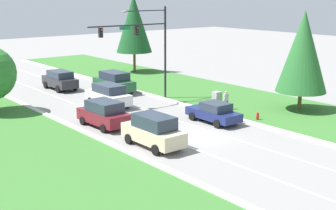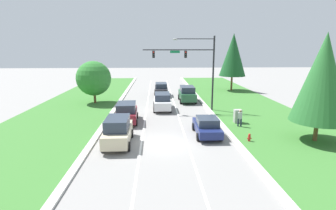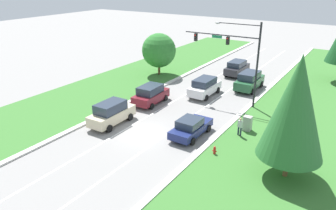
% 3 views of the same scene
% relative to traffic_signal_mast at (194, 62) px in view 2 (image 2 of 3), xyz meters
% --- Properties ---
extents(ground_plane, '(160.00, 160.00, 0.00)m').
position_rel_traffic_signal_mast_xyz_m(ground_plane, '(-3.78, -10.88, -5.74)').
color(ground_plane, gray).
extents(curb_strip_right, '(0.50, 90.00, 0.15)m').
position_rel_traffic_signal_mast_xyz_m(curb_strip_right, '(1.87, -10.88, -5.66)').
color(curb_strip_right, beige).
rests_on(curb_strip_right, ground_plane).
extents(curb_strip_left, '(0.50, 90.00, 0.15)m').
position_rel_traffic_signal_mast_xyz_m(curb_strip_left, '(-9.43, -10.88, -5.66)').
color(curb_strip_left, beige).
rests_on(curb_strip_left, ground_plane).
extents(grass_verge_right, '(10.00, 90.00, 0.08)m').
position_rel_traffic_signal_mast_xyz_m(grass_verge_right, '(7.12, -10.88, -5.70)').
color(grass_verge_right, '#38702D').
rests_on(grass_verge_right, ground_plane).
extents(grass_verge_left, '(10.00, 90.00, 0.08)m').
position_rel_traffic_signal_mast_xyz_m(grass_verge_left, '(-14.68, -10.88, -5.70)').
color(grass_verge_left, '#38702D').
rests_on(grass_verge_left, ground_plane).
extents(lane_stripe_inner_left, '(0.14, 81.00, 0.01)m').
position_rel_traffic_signal_mast_xyz_m(lane_stripe_inner_left, '(-5.58, -10.88, -5.73)').
color(lane_stripe_inner_left, white).
rests_on(lane_stripe_inner_left, ground_plane).
extents(lane_stripe_inner_right, '(0.14, 81.00, 0.01)m').
position_rel_traffic_signal_mast_xyz_m(lane_stripe_inner_right, '(-1.98, -10.88, -5.73)').
color(lane_stripe_inner_right, white).
rests_on(lane_stripe_inner_right, ground_plane).
extents(traffic_signal_mast, '(8.21, 0.41, 8.65)m').
position_rel_traffic_signal_mast_xyz_m(traffic_signal_mast, '(0.00, 0.00, 0.00)').
color(traffic_signal_mast, black).
rests_on(traffic_signal_mast, ground_plane).
extents(forest_suv, '(2.27, 5.08, 2.16)m').
position_rel_traffic_signal_mast_xyz_m(forest_suv, '(-0.11, 5.35, -4.63)').
color(forest_suv, '#235633').
rests_on(forest_suv, ground_plane).
extents(champagne_suv, '(2.11, 4.76, 2.14)m').
position_rel_traffic_signal_mast_xyz_m(champagne_suv, '(-7.36, -10.83, -4.65)').
color(champagne_suv, beige).
rests_on(champagne_suv, ground_plane).
extents(charcoal_suv, '(2.14, 4.79, 1.97)m').
position_rel_traffic_signal_mast_xyz_m(charcoal_suv, '(-3.61, 10.30, -4.71)').
color(charcoal_suv, '#28282D').
rests_on(charcoal_suv, ground_plane).
extents(navy_sedan, '(2.14, 4.59, 1.61)m').
position_rel_traffic_signal_mast_xyz_m(navy_sedan, '(-0.11, -9.04, -4.93)').
color(navy_sedan, navy).
rests_on(navy_sedan, ground_plane).
extents(burgundy_suv, '(2.35, 4.63, 1.99)m').
position_rel_traffic_signal_mast_xyz_m(burgundy_suv, '(-7.36, -4.67, -4.73)').
color(burgundy_suv, maroon).
rests_on(burgundy_suv, ground_plane).
extents(white_suv, '(2.16, 4.93, 2.01)m').
position_rel_traffic_signal_mast_xyz_m(white_suv, '(-3.67, 0.67, -4.71)').
color(white_suv, white).
rests_on(white_suv, ground_plane).
extents(utility_cabinet, '(0.70, 0.60, 1.39)m').
position_rel_traffic_signal_mast_xyz_m(utility_cabinet, '(3.62, -5.59, -5.04)').
color(utility_cabinet, '#9E9E99').
rests_on(utility_cabinet, ground_plane).
extents(pedestrian, '(0.44, 0.35, 1.69)m').
position_rel_traffic_signal_mast_xyz_m(pedestrian, '(3.42, -6.88, -4.80)').
color(pedestrian, '#232842').
rests_on(pedestrian, ground_plane).
extents(fire_hydrant, '(0.34, 0.20, 0.70)m').
position_rel_traffic_signal_mast_xyz_m(fire_hydrant, '(2.95, -10.83, -5.39)').
color(fire_hydrant, red).
rests_on(fire_hydrant, ground_plane).
extents(conifer_near_right_tree, '(4.26, 4.26, 8.49)m').
position_rel_traffic_signal_mast_xyz_m(conifer_near_right_tree, '(8.24, -10.93, -0.66)').
color(conifer_near_right_tree, brown).
rests_on(conifer_near_right_tree, ground_plane).
extents(oak_near_left_tree, '(4.56, 4.56, 5.65)m').
position_rel_traffic_signal_mast_xyz_m(oak_near_left_tree, '(-12.62, 4.74, -2.37)').
color(oak_near_left_tree, brown).
rests_on(oak_near_left_tree, ground_plane).
extents(conifer_far_right_tree, '(4.46, 4.46, 9.73)m').
position_rel_traffic_signal_mast_xyz_m(conifer_far_right_tree, '(8.69, 14.37, 0.42)').
color(conifer_far_right_tree, brown).
rests_on(conifer_far_right_tree, ground_plane).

